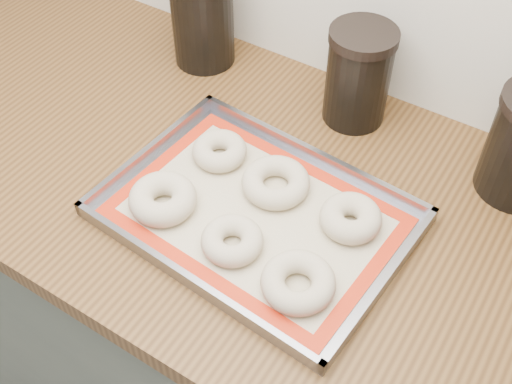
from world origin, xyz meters
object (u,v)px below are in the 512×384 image
Objects in this scene: bagel_front_right at (298,282)px; canister_left at (202,15)px; baking_tray at (256,215)px; bagel_back_mid at (276,182)px; bagel_front_left at (163,199)px; bagel_back_left at (220,151)px; bagel_back_right at (351,218)px; canister_mid at (358,76)px; bagel_front_mid at (232,241)px.

canister_left is (-0.43, 0.38, 0.08)m from bagel_front_right.
bagel_back_mid reaches higher than baking_tray.
bagel_front_right reaches higher than baking_tray.
baking_tray is 0.07m from bagel_back_mid.
bagel_front_left is 0.18m from bagel_back_mid.
bagel_back_mid is (0.12, -0.01, 0.00)m from bagel_back_left.
baking_tray is 2.43× the size of canister_left.
bagel_back_right is at bearing 24.38° from baking_tray.
bagel_back_right is at bearing -64.41° from canister_mid.
bagel_front_right is 1.16× the size of bagel_back_left.
bagel_front_right is at bearing -5.69° from bagel_front_mid.
baking_tray is 5.13× the size of bagel_front_mid.
bagel_back_mid is at bearing 44.39° from bagel_front_left.
bagel_back_right is 0.53× the size of canister_mid.
bagel_back_right reaches higher than bagel_back_mid.
bagel_back_right is (0.14, -0.00, 0.00)m from bagel_back_mid.
bagel_front_left is 0.60× the size of canister_mid.
canister_mid is at bearing 67.38° from bagel_front_left.
bagel_front_mid is at bearing 174.31° from bagel_front_right.
bagel_back_right is (0.13, 0.06, 0.02)m from baking_tray.
bagel_back_mid is (-0.01, 0.14, 0.00)m from bagel_front_mid.
bagel_back_right is 0.48× the size of canister_left.
bagel_back_mid is 0.56× the size of canister_left.
bagel_front_left reaches higher than bagel_front_mid.
bagel_back_left and bagel_back_mid have the same top height.
canister_mid is (0.02, 0.30, 0.08)m from baking_tray.
bagel_back_left is at bearing -121.77° from canister_mid.
bagel_front_right is at bearing -33.00° from bagel_back_left.
bagel_front_right is 0.40m from canister_mid.
canister_left reaches higher than bagel_back_mid.
bagel_back_left is (0.01, 0.14, -0.00)m from bagel_front_left.
bagel_front_right is 0.59× the size of canister_mid.
bagel_front_right is 0.19m from bagel_back_mid.
bagel_front_mid is at bearing -134.43° from bagel_back_right.
bagel_back_right is (0.27, 0.12, -0.00)m from bagel_front_left.
bagel_back_right is at bearing -1.45° from bagel_back_mid.
canister_left is (-0.31, 0.23, 0.08)m from bagel_back_mid.
canister_left is 0.33m from canister_mid.
bagel_back_left is 0.12m from bagel_back_mid.
baking_tray is 0.15m from bagel_front_left.
canister_mid reaches higher than bagel_front_right.
bagel_back_mid is at bearing 92.62° from baking_tray.
bagel_back_left is 0.51× the size of canister_mid.
bagel_back_left is 0.30m from canister_left.
bagel_back_left is 0.96× the size of bagel_back_right.
baking_tray is 5.21× the size of bagel_back_left.
bagel_front_left is at bearing -154.47° from baking_tray.
baking_tray is at bearing -43.76° from canister_left.
baking_tray is 0.31m from canister_mid.
bagel_front_right is 0.29m from bagel_back_left.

